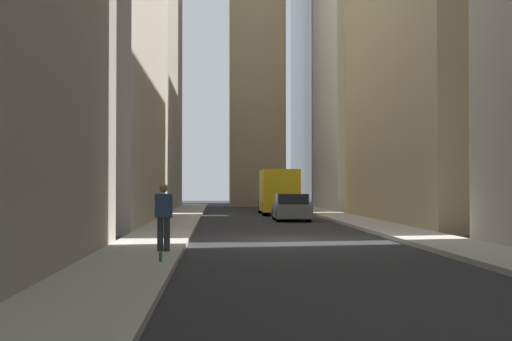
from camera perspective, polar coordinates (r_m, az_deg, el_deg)
ground_plane at (r=25.38m, az=2.64°, el=-5.31°), size 135.00×135.00×0.00m
sidewalk_right at (r=25.33m, az=-7.58°, el=-5.15°), size 90.00×2.20×0.14m
sidewalk_left at (r=26.20m, az=12.53°, el=-5.00°), size 90.00×2.20×0.14m
building_left_midfar at (r=40.19m, az=16.45°, el=11.88°), size 20.00×10.50×21.74m
building_left_far at (r=58.50m, az=10.11°, el=8.79°), size 12.94×10.00×23.89m
building_right_far at (r=58.47m, az=-11.09°, el=10.67°), size 19.40×10.50×27.63m
delivery_truck at (r=47.69m, az=1.69°, el=-1.63°), size 6.46×2.25×2.84m
hatchback_grey at (r=39.20m, az=2.70°, el=-2.89°), size 4.30×1.78×1.42m
pedestrian at (r=19.42m, az=-7.07°, el=-3.35°), size 0.26×0.44×1.74m
discarded_bottle at (r=16.76m, az=-7.31°, el=-6.57°), size 0.07×0.07×0.27m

